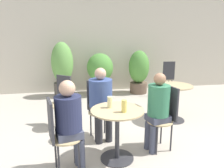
# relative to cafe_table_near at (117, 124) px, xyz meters

# --- Properties ---
(ground_plane) EXTENTS (20.00, 20.00, 0.00)m
(ground_plane) POSITION_rel_cafe_table_near_xyz_m (0.16, -0.12, -0.51)
(ground_plane) COLOR #B2A899
(storefront_wall) EXTENTS (10.00, 0.06, 3.00)m
(storefront_wall) POSITION_rel_cafe_table_near_xyz_m (0.16, 3.74, 0.99)
(storefront_wall) COLOR beige
(storefront_wall) RESTS_ON ground_plane
(cafe_table_near) EXTENTS (0.70, 0.70, 0.71)m
(cafe_table_near) POSITION_rel_cafe_table_near_xyz_m (0.00, 0.00, 0.00)
(cafe_table_near) COLOR #2D2D33
(cafe_table_near) RESTS_ON ground_plane
(cafe_table_far) EXTENTS (0.68, 0.68, 0.71)m
(cafe_table_far) POSITION_rel_cafe_table_near_xyz_m (1.35, 1.14, -0.01)
(cafe_table_far) COLOR #2D2D33
(cafe_table_far) RESTS_ON ground_plane
(bistro_chair_0) EXTENTS (0.40, 0.38, 0.94)m
(bistro_chair_0) POSITION_rel_cafe_table_near_xyz_m (0.75, 0.17, 0.05)
(bistro_chair_0) COLOR tan
(bistro_chair_0) RESTS_ON ground_plane
(bistro_chair_1) EXTENTS (0.38, 0.40, 0.94)m
(bistro_chair_1) POSITION_rel_cafe_table_near_xyz_m (-0.17, 0.75, 0.05)
(bistro_chair_1) COLOR tan
(bistro_chair_1) RESTS_ON ground_plane
(bistro_chair_2) EXTENTS (0.40, 0.38, 0.94)m
(bistro_chair_2) POSITION_rel_cafe_table_near_xyz_m (-0.75, -0.17, 0.05)
(bistro_chair_2) COLOR tan
(bistro_chair_2) RESTS_ON ground_plane
(bistro_chair_3) EXTENTS (0.43, 0.43, 0.94)m
(bistro_chair_3) POSITION_rel_cafe_table_near_xyz_m (-0.78, 1.24, 0.05)
(bistro_chair_3) COLOR tan
(bistro_chair_3) RESTS_ON ground_plane
(bistro_chair_4) EXTENTS (0.38, 0.38, 0.94)m
(bistro_chair_4) POSITION_rel_cafe_table_near_xyz_m (1.98, 2.86, 0.05)
(bistro_chair_4) COLOR tan
(bistro_chair_4) RESTS_ON ground_plane
(seated_person_0) EXTENTS (0.35, 0.32, 1.15)m
(seated_person_0) POSITION_rel_cafe_table_near_xyz_m (0.61, 0.14, 0.18)
(seated_person_0) COLOR #42475B
(seated_person_0) RESTS_ON ground_plane
(seated_person_1) EXTENTS (0.38, 0.41, 1.17)m
(seated_person_1) POSITION_rel_cafe_table_near_xyz_m (-0.14, 0.61, 0.18)
(seated_person_1) COLOR #2D2D33
(seated_person_1) RESTS_ON ground_plane
(seated_person_2) EXTENTS (0.36, 0.33, 1.16)m
(seated_person_2) POSITION_rel_cafe_table_near_xyz_m (-0.61, -0.14, 0.19)
(seated_person_2) COLOR #42475B
(seated_person_2) RESTS_ON ground_plane
(beer_glass_0) EXTENTS (0.07, 0.07, 0.15)m
(beer_glass_0) POSITION_rel_cafe_table_near_xyz_m (-0.08, 0.09, 0.28)
(beer_glass_0) COLOR beige
(beer_glass_0) RESTS_ON cafe_table_near
(beer_glass_1) EXTENTS (0.07, 0.07, 0.16)m
(beer_glass_1) POSITION_rel_cafe_table_near_xyz_m (0.07, -0.11, 0.29)
(beer_glass_1) COLOR #DBC65B
(beer_glass_1) RESTS_ON cafe_table_near
(potted_plant_0) EXTENTS (0.57, 0.57, 1.46)m
(potted_plant_0) POSITION_rel_cafe_table_near_xyz_m (-0.84, 3.24, 0.26)
(potted_plant_0) COLOR #47423D
(potted_plant_0) RESTS_ON ground_plane
(potted_plant_1) EXTENTS (0.72, 0.72, 1.15)m
(potted_plant_1) POSITION_rel_cafe_table_near_xyz_m (0.17, 3.26, 0.14)
(potted_plant_1) COLOR #93664C
(potted_plant_1) RESTS_ON ground_plane
(potted_plant_2) EXTENTS (0.58, 0.58, 1.21)m
(potted_plant_2) POSITION_rel_cafe_table_near_xyz_m (1.27, 3.21, 0.14)
(potted_plant_2) COLOR brown
(potted_plant_2) RESTS_ON ground_plane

